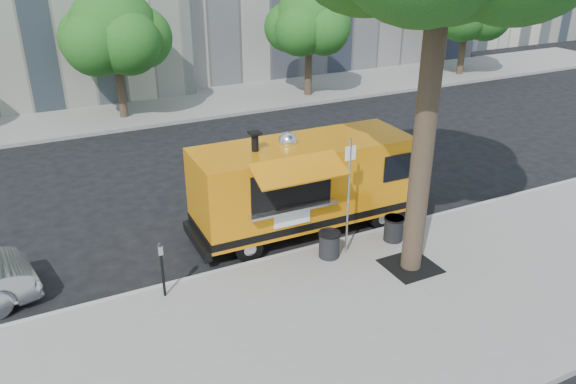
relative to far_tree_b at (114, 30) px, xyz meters
name	(u,v)px	position (x,y,z in m)	size (l,w,h in m)	color
ground	(264,244)	(1.00, -12.70, -3.83)	(120.00, 120.00, 0.00)	black
sidewalk	(344,328)	(1.00, -16.70, -3.76)	(60.00, 6.00, 0.15)	gray
curb	(279,258)	(1.00, -13.63, -3.76)	(60.00, 0.14, 0.16)	#999993
far_sidewalk	(143,110)	(1.00, 0.80, -3.76)	(60.00, 5.00, 0.15)	gray
tree_well	(410,266)	(3.60, -15.50, -3.68)	(1.20, 1.20, 0.02)	black
far_tree_b	(114,30)	(0.00, 0.00, 0.00)	(3.60, 3.60, 5.50)	#33261C
far_tree_c	(309,20)	(9.00, -0.30, -0.12)	(3.24, 3.24, 5.21)	#33261C
far_tree_d	(468,6)	(19.00, -0.10, 0.06)	(3.78, 3.78, 5.64)	#33261C
sign_post	(349,191)	(2.55, -14.25, -1.98)	(0.28, 0.06, 3.00)	silver
parking_meter	(162,263)	(-2.00, -14.05, -2.85)	(0.11, 0.11, 1.33)	black
food_truck	(302,184)	(2.22, -12.53, -2.42)	(6.16, 2.86, 3.01)	orange
trash_bin_left	(394,228)	(3.99, -14.25, -3.34)	(0.54, 0.54, 0.65)	black
trash_bin_right	(329,244)	(2.08, -14.23, -3.33)	(0.55, 0.55, 0.66)	black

